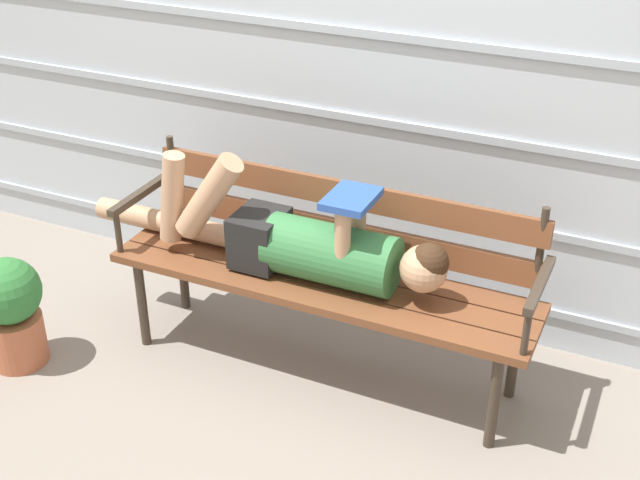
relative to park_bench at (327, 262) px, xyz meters
The scene contains 5 objects.
ground_plane 0.55m from the park_bench, 90.00° to the right, with size 12.00×12.00×0.00m, color gray.
house_siding 0.84m from the park_bench, 90.00° to the left, with size 5.47×0.08×2.31m.
park_bench is the anchor object (origin of this frame).
reclining_person 0.16m from the park_bench, 143.04° to the right, with size 1.70×0.25×0.51m.
potted_plant 1.39m from the park_bench, 155.04° to the right, with size 0.29×0.29×0.51m.
Camera 1 is at (1.26, -2.60, 2.32)m, focal length 47.41 mm.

